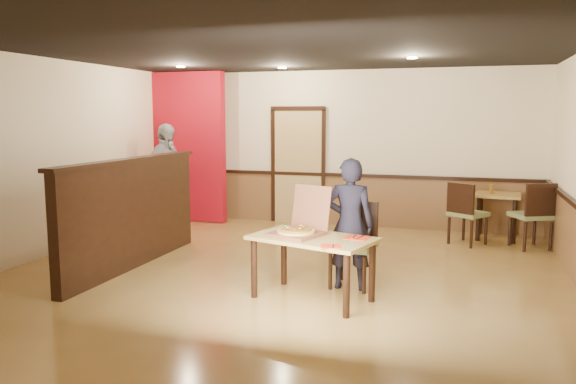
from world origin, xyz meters
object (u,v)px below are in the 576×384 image
side_chair_left (466,211)px  side_chair_right (534,213)px  main_table (312,247)px  pizza_box (299,229)px  diner (350,224)px  side_table (497,204)px  condiment (491,189)px  diner_chair (355,240)px  passerby (166,176)px

side_chair_left → side_chair_right: size_ratio=0.96×
main_table → pizza_box: bearing=178.9°
diner → main_table: bearing=57.0°
side_table → side_chair_left: bearing=-128.7°
diner → side_chair_left: bearing=-117.3°
side_chair_left → condiment: size_ratio=6.20×
diner_chair → condiment: 3.52m
side_table → pizza_box: pizza_box is taller
side_chair_right → diner: bearing=24.1°
main_table → diner_chair: (0.34, 0.66, -0.05)m
condiment → diner_chair: bearing=-117.6°
diner_chair → condiment: (1.62, 3.10, 0.28)m
side_chair_right → side_table: bearing=-78.2°
diner_chair → pizza_box: 0.82m
main_table → side_chair_left: side_chair_left is taller
side_table → passerby: size_ratio=0.40×
side_table → diner: size_ratio=0.49×
condiment → diner: bearing=-117.0°
side_chair_right → side_chair_left: bearing=-26.7°
diner → side_chair_right: bearing=-131.8°
diner_chair → diner: diner is taller
diner_chair → condiment: size_ratio=6.28×
diner_chair → side_chair_right: bearing=55.7°
side_table → passerby: 5.63m
main_table → diner: (0.31, 0.51, 0.17)m
side_chair_left → diner: (-1.28, -2.72, 0.23)m
side_chair_left → diner_chair: bearing=97.5°
main_table → diner_chair: 0.74m
side_chair_left → side_table: bearing=-95.4°
main_table → diner_chair: size_ratio=1.48×
diner_chair → pizza_box: bearing=-123.2°
side_chair_right → diner: size_ratio=0.67×
diner → passerby: bearing=-35.7°
diner → pizza_box: bearing=41.9°
side_chair_right → diner: diner is taller
diner_chair → diner: size_ratio=0.65×
main_table → side_chair_right: bearing=67.9°
side_table → diner: bearing=-117.9°
diner_chair → side_chair_left: size_ratio=1.01×
side_chair_left → side_table: (0.49, 0.61, 0.04)m
diner_chair → side_chair_right: size_ratio=0.97×
side_chair_left → pizza_box: (-1.75, -3.18, 0.23)m
diner_chair → pizza_box: size_ratio=1.39×
side_chair_right → main_table: bearing=25.3°
side_chair_right → condiment: 0.84m
diner → side_table: bearing=-120.1°
diner_chair → condiment: diner_chair is taller
passerby → condiment: size_ratio=11.84×
diner_chair → side_table: 3.63m
main_table → passerby: passerby is taller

